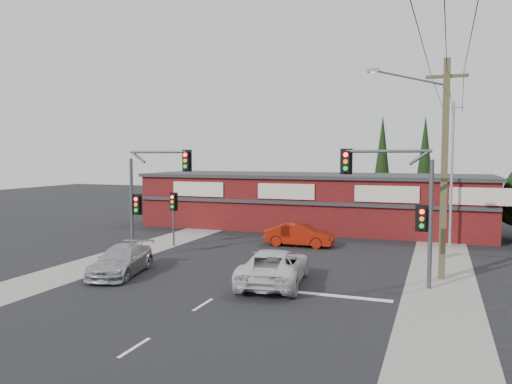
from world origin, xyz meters
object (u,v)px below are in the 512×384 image
(red_sedan, at_px, (299,235))
(utility_pole, at_px, (441,161))
(silver_suv, at_px, (121,261))
(shop_building, at_px, (313,201))
(white_suv, at_px, (274,267))

(red_sedan, bearing_deg, utility_pole, -126.48)
(silver_suv, height_order, red_sedan, red_sedan)
(shop_building, bearing_deg, red_sedan, -82.08)
(red_sedan, relative_size, shop_building, 0.16)
(utility_pole, bearing_deg, white_suv, -152.78)
(red_sedan, xyz_separation_m, shop_building, (-1.14, 8.19, 1.43))
(red_sedan, bearing_deg, silver_suv, 148.63)
(shop_building, bearing_deg, silver_suv, -104.61)
(white_suv, xyz_separation_m, shop_building, (-2.55, 17.50, 1.36))
(white_suv, relative_size, utility_pole, 0.56)
(white_suv, bearing_deg, red_sedan, -89.06)
(silver_suv, bearing_deg, shop_building, 63.49)
(shop_building, xyz_separation_m, utility_pole, (9.36, -14.00, 3.26))
(white_suv, xyz_separation_m, silver_suv, (-7.35, -0.91, -0.09))
(silver_suv, bearing_deg, utility_pole, 5.41)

